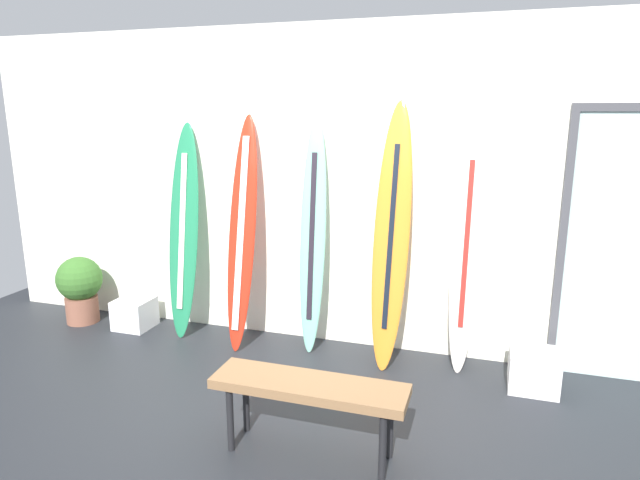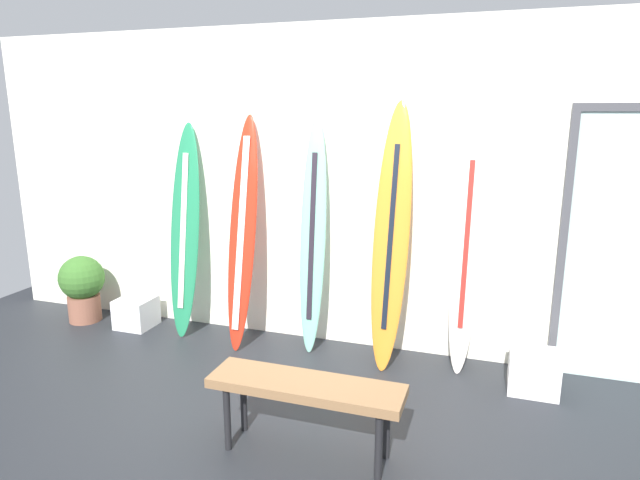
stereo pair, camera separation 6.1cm
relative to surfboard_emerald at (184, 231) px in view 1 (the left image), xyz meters
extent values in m
cube|color=#24262B|center=(1.44, -0.98, -1.01)|extent=(8.00, 8.00, 0.04)
cube|color=white|center=(1.44, 0.32, 0.41)|extent=(7.20, 0.20, 2.80)
ellipsoid|color=#227C50|center=(0.00, 0.00, 0.00)|extent=(0.30, 0.41, 1.98)
cube|color=white|center=(0.00, -0.03, 0.01)|extent=(0.06, 0.26, 1.41)
ellipsoid|color=red|center=(0.63, -0.07, 0.04)|extent=(0.25, 0.51, 2.06)
cube|color=white|center=(0.63, -0.10, 0.05)|extent=(0.07, 0.37, 1.66)
ellipsoid|color=#7BC4AB|center=(1.25, 0.03, 0.03)|extent=(0.24, 0.36, 2.04)
cube|color=#251E28|center=(1.25, 0.00, 0.03)|extent=(0.05, 0.21, 1.42)
cone|color=black|center=(1.25, -0.04, -0.81)|extent=(0.07, 0.08, 0.11)
ellipsoid|color=orange|center=(1.94, -0.04, 0.09)|extent=(0.31, 0.51, 2.17)
cube|color=black|center=(1.94, -0.08, 0.10)|extent=(0.05, 0.31, 1.46)
cone|color=black|center=(1.94, -0.18, -0.80)|extent=(0.07, 0.09, 0.11)
ellipsoid|color=silver|center=(2.53, 0.03, 0.06)|extent=(0.25, 0.33, 2.10)
cube|color=#AA2720|center=(2.53, 0.00, 0.06)|extent=(0.05, 0.18, 1.32)
cube|color=silver|center=(3.09, -0.18, -0.84)|extent=(0.36, 0.36, 0.30)
cube|color=white|center=(-0.56, -0.07, -0.85)|extent=(0.33, 0.33, 0.29)
cube|color=silver|center=(3.76, 0.20, 0.05)|extent=(0.97, 0.02, 2.08)
cube|color=#47474C|center=(3.24, 0.20, 0.05)|extent=(0.06, 0.06, 2.08)
cylinder|color=brown|center=(-1.16, -0.10, -0.86)|extent=(0.31, 0.31, 0.26)
sphere|color=#376928|center=(-1.16, -0.10, -0.54)|extent=(0.44, 0.44, 0.44)
cube|color=olive|center=(1.72, -1.48, -0.53)|extent=(1.20, 0.33, 0.06)
cylinder|color=black|center=(1.24, -1.59, -0.78)|extent=(0.04, 0.04, 0.43)
cylinder|color=black|center=(2.20, -1.59, -0.78)|extent=(0.04, 0.04, 0.43)
cylinder|color=black|center=(1.24, -1.37, -0.78)|extent=(0.04, 0.04, 0.43)
cylinder|color=black|center=(2.20, -1.37, -0.78)|extent=(0.04, 0.04, 0.43)
camera|label=1|loc=(2.70, -4.34, 1.09)|focal=30.82mm
camera|label=2|loc=(2.76, -4.32, 1.09)|focal=30.82mm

